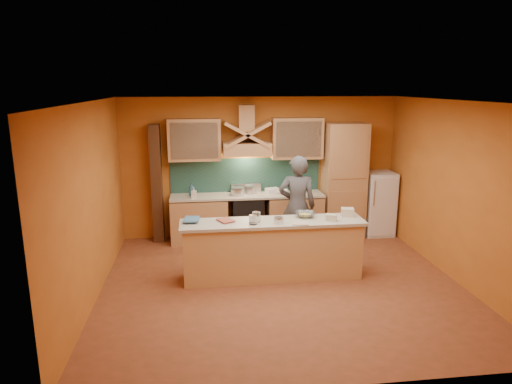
{
  "coord_description": "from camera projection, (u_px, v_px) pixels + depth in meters",
  "views": [
    {
      "loc": [
        -1.21,
        -6.46,
        3.04
      ],
      "look_at": [
        -0.29,
        0.9,
        1.28
      ],
      "focal_mm": 32.0,
      "sensor_mm": 36.0,
      "label": 1
    }
  ],
  "objects": [
    {
      "name": "ceiling",
      "position": [
        284.0,
        101.0,
        6.44
      ],
      "size": [
        5.5,
        5.0,
        0.01
      ],
      "primitive_type": "cube",
      "color": "white",
      "rests_on": "wall_back"
    },
    {
      "name": "hood_chimney",
      "position": [
        246.0,
        118.0,
        8.77
      ],
      "size": [
        0.3,
        0.3,
        0.5
      ],
      "primitive_type": "cube",
      "color": "tan",
      "rests_on": "wall_back"
    },
    {
      "name": "backsplash",
      "position": [
        246.0,
        175.0,
        9.16
      ],
      "size": [
        3.0,
        0.03,
        0.7
      ],
      "primitive_type": "cube",
      "color": "#1C3E38",
      "rests_on": "wall_back"
    },
    {
      "name": "person",
      "position": [
        297.0,
        206.0,
        8.13
      ],
      "size": [
        0.72,
        0.53,
        1.83
      ],
      "primitive_type": "imported",
      "rotation": [
        0.0,
        0.0,
        3.0
      ],
      "color": "#4C4C51",
      "rests_on": "floor"
    },
    {
      "name": "fridge",
      "position": [
        378.0,
        203.0,
        9.35
      ],
      "size": [
        0.58,
        0.6,
        1.3
      ],
      "primitive_type": "cube",
      "color": "white",
      "rests_on": "floor"
    },
    {
      "name": "pot_small",
      "position": [
        250.0,
        191.0,
        9.04
      ],
      "size": [
        0.25,
        0.25,
        0.15
      ],
      "primitive_type": "cylinder",
      "rotation": [
        0.0,
        0.0,
        0.38
      ],
      "color": "silver",
      "rests_on": "stove"
    },
    {
      "name": "island_body",
      "position": [
        272.0,
        251.0,
        7.27
      ],
      "size": [
        2.8,
        0.55,
        0.88
      ],
      "primitive_type": "cube",
      "color": "#E0B072",
      "rests_on": "floor"
    },
    {
      "name": "pot_large",
      "position": [
        237.0,
        192.0,
        8.92
      ],
      "size": [
        0.34,
        0.34,
        0.15
      ],
      "primitive_type": "cylinder",
      "rotation": [
        0.0,
        0.0,
        -0.32
      ],
      "color": "silver",
      "rests_on": "stove"
    },
    {
      "name": "wall_right",
      "position": [
        457.0,
        192.0,
        7.1
      ],
      "size": [
        0.02,
        5.0,
        2.8
      ],
      "primitive_type": "cube",
      "color": "#BE6825",
      "rests_on": "floor"
    },
    {
      "name": "jar_small",
      "position": [
        253.0,
        220.0,
        6.97
      ],
      "size": [
        0.15,
        0.15,
        0.15
      ],
      "primitive_type": "cylinder",
      "rotation": [
        0.0,
        0.0,
        -0.17
      ],
      "color": "white",
      "rests_on": "island_top"
    },
    {
      "name": "grocery_bag_a",
      "position": [
        348.0,
        212.0,
        7.41
      ],
      "size": [
        0.23,
        0.19,
        0.13
      ],
      "primitive_type": "cube",
      "rotation": [
        0.0,
        0.0,
        -0.2
      ],
      "color": "beige",
      "rests_on": "island_top"
    },
    {
      "name": "upper_cabinet_right",
      "position": [
        297.0,
        138.0,
        8.96
      ],
      "size": [
        1.0,
        0.35,
        0.8
      ],
      "primitive_type": "cube",
      "color": "tan",
      "rests_on": "wall_back"
    },
    {
      "name": "upper_cabinet_left",
      "position": [
        194.0,
        140.0,
        8.71
      ],
      "size": [
        1.0,
        0.35,
        0.8
      ],
      "primitive_type": "cube",
      "color": "tan",
      "rests_on": "wall_back"
    },
    {
      "name": "grocery_bag_b",
      "position": [
        331.0,
        217.0,
        7.16
      ],
      "size": [
        0.2,
        0.18,
        0.1
      ],
      "primitive_type": "cube",
      "rotation": [
        0.0,
        0.0,
        -0.42
      ],
      "color": "beige",
      "rests_on": "island_top"
    },
    {
      "name": "base_cabinet_right",
      "position": [
        294.0,
        217.0,
        9.19
      ],
      "size": [
        1.1,
        0.6,
        0.86
      ],
      "primitive_type": "cube",
      "color": "tan",
      "rests_on": "floor"
    },
    {
      "name": "stove",
      "position": [
        247.0,
        217.0,
        9.07
      ],
      "size": [
        0.6,
        0.58,
        0.9
      ],
      "primitive_type": "cube",
      "color": "black",
      "rests_on": "floor"
    },
    {
      "name": "island_top",
      "position": [
        273.0,
        222.0,
        7.15
      ],
      "size": [
        2.9,
        0.62,
        0.05
      ],
      "primitive_type": "cube",
      "color": "beige",
      "rests_on": "island_body"
    },
    {
      "name": "soap_bottle_a",
      "position": [
        194.0,
        193.0,
        8.66
      ],
      "size": [
        0.1,
        0.1,
        0.21
      ],
      "primitive_type": "imported",
      "rotation": [
        0.0,
        0.0,
        -0.1
      ],
      "color": "silver",
      "rests_on": "counter_top"
    },
    {
      "name": "soap_bottle_b",
      "position": [
        191.0,
        189.0,
        8.82
      ],
      "size": [
        0.14,
        0.14,
        0.27
      ],
      "primitive_type": "imported",
      "rotation": [
        0.0,
        0.0,
        0.61
      ],
      "color": "#2D577E",
      "rests_on": "counter_top"
    },
    {
      "name": "floor",
      "position": [
        282.0,
        284.0,
        7.09
      ],
      "size": [
        5.5,
        5.0,
        0.01
      ],
      "primitive_type": "cube",
      "color": "brown",
      "rests_on": "ground"
    },
    {
      "name": "counter_top",
      "position": [
        247.0,
        195.0,
        8.97
      ],
      "size": [
        3.0,
        0.62,
        0.04
      ],
      "primitive_type": "cube",
      "color": "beige",
      "rests_on": "base_cabinet_left"
    },
    {
      "name": "range_hood",
      "position": [
        247.0,
        149.0,
        8.81
      ],
      "size": [
        0.92,
        0.5,
        0.24
      ],
      "primitive_type": "cube",
      "color": "tan",
      "rests_on": "wall_back"
    },
    {
      "name": "kitchen_scale",
      "position": [
        279.0,
        221.0,
        6.99
      ],
      "size": [
        0.14,
        0.14,
        0.09
      ],
      "primitive_type": "cube",
      "rotation": [
        0.0,
        0.0,
        0.41
      ],
      "color": "white",
      "rests_on": "island_top"
    },
    {
      "name": "base_cabinet_left",
      "position": [
        199.0,
        220.0,
        8.96
      ],
      "size": [
        1.1,
        0.6,
        0.86
      ],
      "primitive_type": "cube",
      "color": "tan",
      "rests_on": "floor"
    },
    {
      "name": "pantry_column",
      "position": [
        344.0,
        181.0,
        9.15
      ],
      "size": [
        0.8,
        0.6,
        2.3
      ],
      "primitive_type": "cube",
      "color": "tan",
      "rests_on": "floor"
    },
    {
      "name": "mixing_bowl",
      "position": [
        305.0,
        215.0,
        7.36
      ],
      "size": [
        0.38,
        0.38,
        0.08
      ],
      "primitive_type": "imported",
      "rotation": [
        0.0,
        0.0,
        -0.26
      ],
      "color": "white",
      "rests_on": "island_top"
    },
    {
      "name": "wall_left",
      "position": [
        91.0,
        203.0,
        6.43
      ],
      "size": [
        0.02,
        5.0,
        2.8
      ],
      "primitive_type": "cube",
      "color": "#BE6825",
      "rests_on": "floor"
    },
    {
      "name": "book_upper",
      "position": [
        184.0,
        219.0,
        7.11
      ],
      "size": [
        0.27,
        0.35,
        0.02
      ],
      "primitive_type": "imported",
      "rotation": [
        0.0,
        0.0,
        -0.1
      ],
      "color": "#426C91",
      "rests_on": "island_top"
    },
    {
      "name": "dish_rack",
      "position": [
        273.0,
        191.0,
        9.09
      ],
      "size": [
        0.31,
        0.27,
        0.09
      ],
      "primitive_type": "cube",
      "rotation": [
        0.0,
        0.0,
        0.3
      ],
      "color": "white",
      "rests_on": "counter_top"
    },
    {
      "name": "wall_back",
      "position": [
        260.0,
        167.0,
        9.18
      ],
      "size": [
        5.5,
        0.02,
        2.8
      ],
      "primitive_type": "cube",
      "color": "#BE6825",
      "rests_on": "floor"
    },
    {
      "name": "book_lower",
      "position": [
        220.0,
        222.0,
        7.07
      ],
      "size": [
        0.31,
        0.34,
        0.03
      ],
      "primitive_type": "imported",
      "rotation": [
        0.0,
        0.0,
        0.46
      ],
      "color": "#A94D3C",
      "rests_on": "island_top"
    },
    {
      "name": "jar_large",
      "position": [
        256.0,
        217.0,
        7.09
      ],
      "size": [
        0.13,
        0.13,
        0.16
      ],
      "primitive_type": "cylinder",
      "rotation": [
        0.0,
        0.0,
        -0.02
      ],
      "color": "white",
      "rests_on": "island_top"
    },
    {
      "name": "wall_front",
      "position": [
        330.0,
        260.0,
        4.35
      ],
      "size": [
        5.5,
        0.02,
        2.8
      ],
      "primitive_type": "cube",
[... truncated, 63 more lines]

